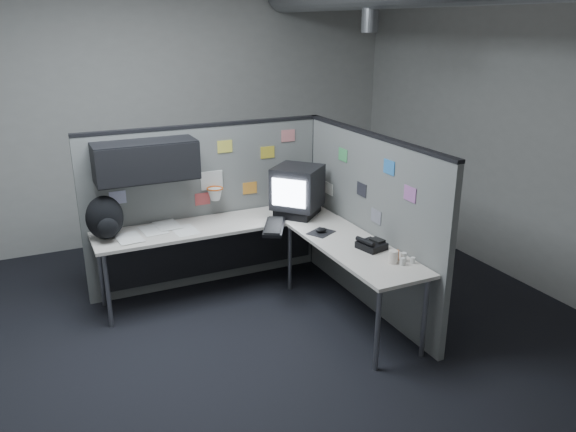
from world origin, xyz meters
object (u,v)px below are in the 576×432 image
monitor (297,190)px  keyboard (274,227)px  desk (253,241)px  backpack (105,219)px  phone (371,245)px

monitor → keyboard: 0.52m
desk → backpack: 1.33m
phone → backpack: backpack is taller
keyboard → monitor: bearing=20.2°
desk → monitor: (0.56, 0.19, 0.37)m
backpack → phone: bearing=-12.6°
keyboard → backpack: (-1.44, 0.39, 0.17)m
backpack → desk: bearing=4.6°
keyboard → phone: phone is taller
monitor → phone: size_ratio=2.44×
desk → keyboard: (0.18, -0.09, 0.14)m
phone → desk: bearing=126.7°
desk → backpack: bearing=166.3°
keyboard → phone: bearing=-71.6°
monitor → backpack: size_ratio=1.54×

